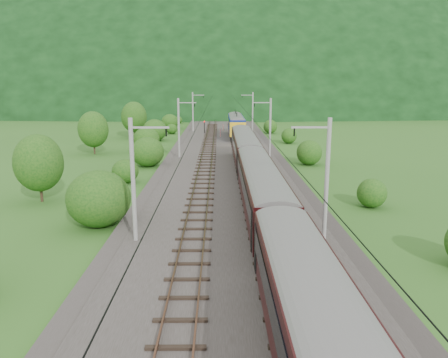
{
  "coord_description": "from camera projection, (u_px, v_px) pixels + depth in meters",
  "views": [
    {
      "loc": [
        -0.67,
        -27.17,
        10.52
      ],
      "look_at": [
        -0.31,
        8.04,
        2.6
      ],
      "focal_mm": 35.0,
      "sensor_mm": 36.0,
      "label": 1
    }
  ],
  "objects": [
    {
      "name": "ground",
      "position": [
        230.0,
        244.0,
        28.82
      ],
      "size": [
        600.0,
        600.0,
        0.0
      ],
      "primitive_type": "plane",
      "color": "#29571B",
      "rests_on": "ground"
    },
    {
      "name": "railbed",
      "position": [
        227.0,
        201.0,
        38.54
      ],
      "size": [
        14.0,
        220.0,
        0.3
      ],
      "primitive_type": "cube",
      "color": "#38332D",
      "rests_on": "ground"
    },
    {
      "name": "track_left",
      "position": [
        200.0,
        199.0,
        38.47
      ],
      "size": [
        2.4,
        220.0,
        0.27
      ],
      "color": "brown",
      "rests_on": "railbed"
    },
    {
      "name": "track_right",
      "position": [
        254.0,
        199.0,
        38.52
      ],
      "size": [
        2.4,
        220.0,
        0.27
      ],
      "color": "brown",
      "rests_on": "railbed"
    },
    {
      "name": "catenary_left",
      "position": [
        179.0,
        127.0,
        58.99
      ],
      "size": [
        2.54,
        192.28,
        8.0
      ],
      "color": "gray",
      "rests_on": "railbed"
    },
    {
      "name": "catenary_right",
      "position": [
        270.0,
        127.0,
        59.11
      ],
      "size": [
        2.54,
        192.28,
        8.0
      ],
      "color": "gray",
      "rests_on": "railbed"
    },
    {
      "name": "overhead_wires",
      "position": [
        227.0,
        122.0,
        37.02
      ],
      "size": [
        4.83,
        198.0,
        0.03
      ],
      "color": "black",
      "rests_on": "ground"
    },
    {
      "name": "mountain_main",
      "position": [
        221.0,
        98.0,
        282.47
      ],
      "size": [
        504.0,
        360.0,
        244.0
      ],
      "primitive_type": "ellipsoid",
      "color": "black",
      "rests_on": "ground"
    },
    {
      "name": "mountain_ridge",
      "position": [
        57.0,
        96.0,
        320.31
      ],
      "size": [
        336.0,
        280.0,
        132.0
      ],
      "primitive_type": "ellipsoid",
      "color": "black",
      "rests_on": "ground"
    },
    {
      "name": "train",
      "position": [
        280.0,
        226.0,
        22.24
      ],
      "size": [
        2.73,
        129.97,
        4.73
      ],
      "color": "black",
      "rests_on": "ground"
    },
    {
      "name": "hazard_post_near",
      "position": [
        220.0,
        133.0,
        81.73
      ],
      "size": [
        0.15,
        0.15,
        1.44
      ],
      "primitive_type": "cylinder",
      "color": "red",
      "rests_on": "railbed"
    },
    {
      "name": "hazard_post_far",
      "position": [
        223.0,
        127.0,
        92.04
      ],
      "size": [
        0.15,
        0.15,
        1.39
      ],
      "primitive_type": "cylinder",
      "color": "red",
      "rests_on": "railbed"
    },
    {
      "name": "signal",
      "position": [
        204.0,
        126.0,
        87.21
      ],
      "size": [
        0.27,
        0.27,
        2.45
      ],
      "color": "black",
      "rests_on": "railbed"
    },
    {
      "name": "vegetation_left",
      "position": [
        98.0,
        155.0,
        48.09
      ],
      "size": [
        14.1,
        146.47,
        6.82
      ],
      "color": "#134412",
      "rests_on": "ground"
    },
    {
      "name": "vegetation_right",
      "position": [
        348.0,
        178.0,
        42.78
      ],
      "size": [
        6.95,
        101.8,
        2.9
      ],
      "color": "#134412",
      "rests_on": "ground"
    }
  ]
}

